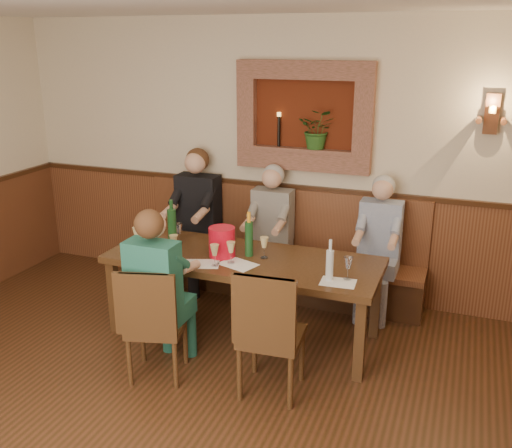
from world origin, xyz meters
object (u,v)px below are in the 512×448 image
Objects in this scene: chair_near_left at (157,344)px; person_chair_front at (161,305)px; person_bench_right at (377,259)px; spittoon_bucket at (222,242)px; person_bench_mid at (270,245)px; person_bench_left at (195,231)px; water_bottle at (330,264)px; chair_near_right at (271,357)px; wine_bottle_green_a at (249,238)px; bench at (277,264)px; dining_table at (243,265)px; wine_bottle_green_b at (172,226)px.

person_chair_front reaches higher than chair_near_left.
spittoon_bucket is (-1.22, -0.89, 0.32)m from person_bench_right.
chair_near_left is at bearing -100.98° from person_bench_mid.
chair_near_left is 0.68× the size of person_bench_mid.
water_bottle is (1.72, -1.06, 0.26)m from person_bench_left.
chair_near_right is 1.70m from person_bench_right.
spittoon_bucket is at bearing -156.06° from wine_bottle_green_a.
chair_near_right is 0.96m from person_chair_front.
person_bench_mid reaches higher than bench.
person_bench_left reaches higher than spittoon_bucket.
person_bench_right is at bearing 67.99° from chair_near_right.
person_chair_front is (-0.39, -1.72, 0.24)m from bench.
wine_bottle_green_a is 1.18× the size of water_bottle.
water_bottle reaches higher than dining_table.
wine_bottle_green_a is (0.93, -0.79, 0.29)m from person_bench_left.
bench is at bearing 64.16° from person_bench_mid.
water_bottle is (1.21, 0.65, 0.61)m from chair_near_left.
person_bench_mid is (-0.58, 1.60, 0.28)m from chair_near_right.
water_bottle is at bearing -31.73° from person_bench_left.
spittoon_bucket is (0.71, -0.88, 0.26)m from person_bench_left.
wine_bottle_green_b is at bearing 178.74° from wine_bottle_green_a.
person_chair_front is 0.98m from wine_bottle_green_b.
wine_bottle_green_a is (0.03, 0.05, 0.24)m from dining_table.
person_chair_front is 0.82m from spittoon_bucket.
chair_near_left is 0.93× the size of chair_near_right.
person_bench_left is at bearing 128.87° from spittoon_bucket.
person_bench_right reaches higher than water_bottle.
spittoon_bucket is at bearing 130.58° from chair_near_right.
spittoon_bucket is at bearing 74.18° from person_chair_front.
dining_table is 0.88m from person_chair_front.
person_bench_left reaches higher than water_bottle.
dining_table is at bearing 120.54° from chair_near_right.
person_bench_left is 1.16m from spittoon_bucket.
person_chair_front is (-0.39, -0.78, -0.10)m from dining_table.
person_bench_right is (1.04, -0.10, 0.24)m from bench.
water_bottle is at bearing -10.61° from wine_bottle_green_b.
wine_bottle_green_a is (0.08, -0.79, 0.34)m from person_bench_mid.
person_chair_front is at bearing 77.69° from chair_near_left.
wine_bottle_green_a is 0.93× the size of wine_bottle_green_b.
dining_table is 1.73× the size of person_chair_front.
spittoon_bucket is at bearing 60.92° from chair_near_left.
wine_bottle_green_a is (0.42, 0.92, 0.64)m from chair_near_left.
person_bench_mid is at bearing -179.97° from person_bench_right.
person_bench_right is at bearing 0.12° from person_bench_left.
person_chair_front is at bearing -116.50° from dining_table.
wine_bottle_green_b is (-1.26, 0.83, 0.63)m from chair_near_right.
chair_near_left is 1.82m from person_bench_left.
person_bench_mid is at bearing 81.63° from spittoon_bucket.
person_bench_left is 1.08× the size of person_bench_mid.
chair_near_left is at bearing -101.90° from bench.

